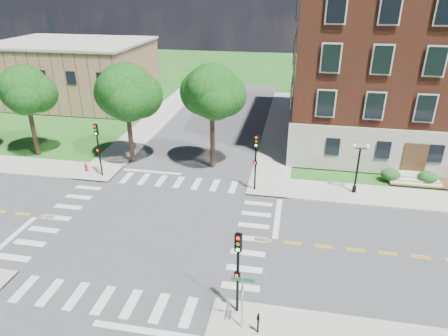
% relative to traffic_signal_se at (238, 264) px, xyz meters
% --- Properties ---
extents(ground, '(160.00, 160.00, 0.00)m').
position_rel_traffic_signal_se_xyz_m(ground, '(-7.30, 6.74, -3.19)').
color(ground, '#205A19').
rests_on(ground, ground).
extents(road_ew, '(90.00, 12.00, 0.01)m').
position_rel_traffic_signal_se_xyz_m(road_ew, '(-7.30, 6.74, -3.18)').
color(road_ew, '#3D3D3F').
rests_on(road_ew, ground).
extents(road_ns, '(12.00, 90.00, 0.01)m').
position_rel_traffic_signal_se_xyz_m(road_ns, '(-7.30, 6.74, -3.18)').
color(road_ns, '#3D3D3F').
rests_on(road_ns, ground).
extents(sidewalk_ne, '(34.00, 34.00, 0.12)m').
position_rel_traffic_signal_se_xyz_m(sidewalk_ne, '(8.07, 22.12, -3.13)').
color(sidewalk_ne, '#9E9B93').
rests_on(sidewalk_ne, ground).
extents(sidewalk_nw, '(34.00, 34.00, 0.12)m').
position_rel_traffic_signal_se_xyz_m(sidewalk_nw, '(-22.68, 22.12, -3.13)').
color(sidewalk_nw, '#9E9B93').
rests_on(sidewalk_nw, ground).
extents(crosswalk_east, '(2.20, 10.20, 0.02)m').
position_rel_traffic_signal_se_xyz_m(crosswalk_east, '(-0.10, 6.74, -3.19)').
color(crosswalk_east, silver).
rests_on(crosswalk_east, ground).
extents(stop_bar_east, '(0.40, 5.50, 0.00)m').
position_rel_traffic_signal_se_xyz_m(stop_bar_east, '(1.50, 9.74, -3.19)').
color(stop_bar_east, silver).
rests_on(stop_bar_east, ground).
extents(main_building, '(30.60, 22.40, 16.50)m').
position_rel_traffic_signal_se_xyz_m(main_building, '(16.69, 28.74, 5.15)').
color(main_building, '#9C988A').
rests_on(main_building, ground).
extents(secondary_building, '(20.40, 15.40, 8.30)m').
position_rel_traffic_signal_se_xyz_m(secondary_building, '(-29.30, 36.74, 1.09)').
color(secondary_building, '#9D7256').
rests_on(secondary_building, ground).
extents(tree_b, '(4.58, 4.58, 8.78)m').
position_rel_traffic_signal_se_xyz_m(tree_b, '(-23.00, 17.37, 3.39)').
color(tree_b, '#322619').
rests_on(tree_b, ground).
extents(tree_c, '(5.17, 5.17, 9.34)m').
position_rel_traffic_signal_se_xyz_m(tree_c, '(-12.91, 17.38, 3.66)').
color(tree_c, '#322619').
rests_on(tree_c, ground).
extents(tree_d, '(4.77, 4.77, 9.49)m').
position_rel_traffic_signal_se_xyz_m(tree_d, '(-5.06, 17.60, 4.00)').
color(tree_d, '#322619').
rests_on(tree_d, ground).
extents(traffic_signal_se, '(0.37, 0.44, 4.80)m').
position_rel_traffic_signal_se_xyz_m(traffic_signal_se, '(0.00, 0.00, 0.00)').
color(traffic_signal_se, black).
rests_on(traffic_signal_se, ground).
extents(traffic_signal_ne, '(0.37, 0.43, 4.80)m').
position_rel_traffic_signal_se_xyz_m(traffic_signal_ne, '(-0.67, 13.66, 0.00)').
color(traffic_signal_ne, black).
rests_on(traffic_signal_ne, ground).
extents(traffic_signal_nw, '(0.36, 0.41, 4.80)m').
position_rel_traffic_signal_se_xyz_m(traffic_signal_nw, '(-14.34, 13.82, 0.00)').
color(traffic_signal_nw, black).
rests_on(traffic_signal_nw, ground).
extents(twin_lamp_west, '(1.36, 0.36, 4.23)m').
position_rel_traffic_signal_se_xyz_m(twin_lamp_west, '(7.40, 14.70, -0.66)').
color(twin_lamp_west, black).
rests_on(twin_lamp_west, ground).
extents(street_sign_pole, '(1.10, 1.10, 3.10)m').
position_rel_traffic_signal_se_xyz_m(street_sign_pole, '(0.40, -1.05, -0.88)').
color(street_sign_pole, gray).
rests_on(street_sign_pole, ground).
extents(push_button_post, '(0.14, 0.21, 1.20)m').
position_rel_traffic_signal_se_xyz_m(push_button_post, '(1.21, -1.23, -2.39)').
color(push_button_post, black).
rests_on(push_button_post, ground).
extents(fire_hydrant, '(0.35, 0.35, 0.75)m').
position_rel_traffic_signal_se_xyz_m(fire_hydrant, '(-16.17, 14.43, -2.72)').
color(fire_hydrant, '#B00D1E').
rests_on(fire_hydrant, ground).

